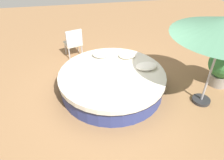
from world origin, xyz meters
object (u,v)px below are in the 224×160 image
Objects in this scene: throw_pillow_1 at (127,55)px; throw_pillow_2 at (101,54)px; round_bed at (112,81)px; patio_chair at (73,41)px; planter at (223,66)px; throw_pillow_0 at (147,66)px.

throw_pillow_2 reaches higher than throw_pillow_1.
patio_chair reaches higher than round_bed.
patio_chair is 4.49m from planter.
patio_chair is (1.85, -1.95, -0.07)m from throw_pillow_0.
round_bed is 0.99m from throw_pillow_0.
patio_chair is at bearing -29.68° from planter.
throw_pillow_2 is (1.08, -0.82, 0.02)m from throw_pillow_0.
patio_chair reaches higher than throw_pillow_2.
throw_pillow_1 is (-0.55, -0.70, 0.34)m from round_bed.
throw_pillow_1 is 2.59m from planter.
round_bed is 0.96m from throw_pillow_1.
planter is at bearing 159.02° from throw_pillow_1.
throw_pillow_0 is at bearing -63.88° from patio_chair.
throw_pillow_0 is at bearing 143.00° from throw_pillow_2.
patio_chair is (0.76, -1.13, -0.10)m from throw_pillow_2.
throw_pillow_0 is 0.75m from throw_pillow_1.
round_bed is 2.63× the size of planter.
round_bed is at bearing -82.45° from patio_chair.
throw_pillow_0 reaches higher than round_bed.
round_bed is 2.81× the size of patio_chair.
planter is (-3.13, 1.09, -0.08)m from throw_pillow_2.
throw_pillow_1 is at bearing -20.98° from planter.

